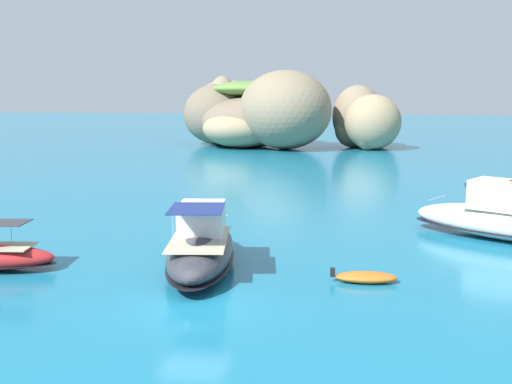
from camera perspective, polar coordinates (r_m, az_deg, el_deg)
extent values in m
plane|color=#197093|center=(24.31, -5.60, -10.00)|extent=(400.00, 400.00, 0.00)
ellipsoid|color=#756651|center=(91.55, -0.21, 6.31)|extent=(16.57, 13.69, 7.19)
ellipsoid|color=#84755B|center=(88.22, 2.63, 7.38)|extent=(16.97, 18.53, 10.81)
ellipsoid|color=#9E8966|center=(90.57, -1.25, 5.74)|extent=(15.68, 15.73, 5.48)
ellipsoid|color=#84755B|center=(96.74, -3.01, 7.34)|extent=(6.98, 8.11, 10.22)
ellipsoid|color=#84755B|center=(99.14, -2.57, 7.23)|extent=(15.97, 15.91, 9.69)
ellipsoid|color=#756651|center=(95.77, -3.39, 6.98)|extent=(14.03, 14.00, 9.06)
ellipsoid|color=olive|center=(94.02, -0.41, 9.24)|extent=(11.49, 10.44, 2.30)
ellipsoid|color=#84755B|center=(92.24, 9.09, 6.73)|extent=(7.79, 8.28, 8.82)
ellipsoid|color=#84755B|center=(87.57, 9.98, 6.07)|extent=(5.84, 6.04, 7.24)
ellipsoid|color=#84755B|center=(91.76, 8.73, 5.56)|extent=(7.11, 6.88, 5.09)
ellipsoid|color=#9E8966|center=(88.50, 10.42, 6.18)|extent=(10.77, 10.73, 7.53)
ellipsoid|color=#84755B|center=(91.56, 10.94, 5.53)|extent=(6.73, 7.00, 5.19)
ellipsoid|color=#2D2D33|center=(28.91, -4.94, -5.22)|extent=(4.34, 9.90, 1.63)
ellipsoid|color=black|center=(29.00, -4.93, -5.92)|extent=(4.43, 10.10, 0.20)
cube|color=#C6B793|center=(28.05, -5.10, -4.21)|extent=(3.24, 5.58, 0.06)
cube|color=silver|center=(29.06, -4.88, -2.33)|extent=(2.41, 2.96, 1.34)
cube|color=#2D4756|center=(30.37, -4.64, -1.58)|extent=(1.89, 0.59, 0.71)
cylinder|color=silver|center=(32.34, -4.31, -2.10)|extent=(1.99, 0.35, 0.04)
cube|color=navy|center=(26.80, -5.35, -1.49)|extent=(2.66, 3.19, 0.04)
cylinder|color=silver|center=(27.08, -7.45, -3.07)|extent=(0.03, 0.03, 1.53)
cylinder|color=silver|center=(26.87, -3.20, -3.11)|extent=(0.03, 0.03, 1.53)
ellipsoid|color=white|center=(36.79, 21.76, -2.61)|extent=(10.68, 8.27, 1.80)
ellipsoid|color=black|center=(36.87, 21.73, -3.23)|extent=(10.90, 8.44, 0.22)
cube|color=silver|center=(36.71, 21.13, -0.16)|extent=(3.69, 3.45, 1.48)
cube|color=#2D4756|center=(37.23, 18.98, 0.31)|extent=(1.36, 1.93, 0.78)
cylinder|color=silver|center=(38.17, 16.02, -0.47)|extent=(1.20, 1.91, 0.04)
cube|color=#333338|center=(30.31, -21.68, -2.56)|extent=(2.23, 1.84, 0.04)
cylinder|color=silver|center=(31.05, -21.09, -3.29)|extent=(0.03, 0.03, 1.09)
ellipsoid|color=orange|center=(27.21, 9.85, -7.53)|extent=(2.68, 1.32, 0.44)
cube|color=#9E998E|center=(27.19, 9.85, -7.41)|extent=(1.86, 0.76, 0.06)
cube|color=black|center=(27.07, 6.88, -7.15)|extent=(0.22, 0.22, 0.36)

